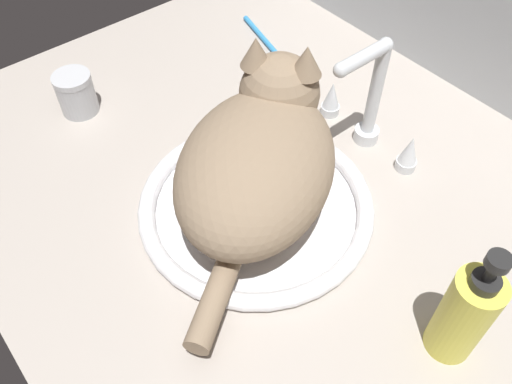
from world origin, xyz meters
TOP-DOWN VIEW (x-y plane):
  - countertop at (0.00, 0.00)cm, footprint 117.82×81.99cm
  - backsplash_wall at (0.00, 42.20)cm, footprint 117.82×2.40cm
  - sink_basin at (-2.90, -4.70)cm, footprint 33.81×33.81cm
  - faucet at (-2.90, 17.56)cm, footprint 19.77×11.82cm
  - cat at (-4.27, -2.67)cm, footprint 33.54×38.70cm
  - metal_jar at (-38.96, -13.96)cm, footprint 6.35×6.35cm
  - soap_pump_bottle at (27.47, -0.02)cm, footprint 5.57×5.57cm
  - toothbrush at (-33.09, 23.08)cm, footprint 18.79×5.55cm

SIDE VIEW (x-z plane):
  - countertop at x=0.00cm, z-range 0.00..3.00cm
  - toothbrush at x=-33.09cm, z-range 2.76..4.46cm
  - sink_basin at x=-2.90cm, z-range 2.85..5.28cm
  - metal_jar at x=-38.96cm, z-range 3.02..10.23cm
  - soap_pump_bottle at x=27.47cm, z-range 0.95..19.55cm
  - faucet at x=-2.90cm, z-range 1.04..20.06cm
  - cat at x=-4.27cm, z-range 3.47..21.74cm
  - backsplash_wall at x=0.00cm, z-range 0.00..35.57cm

